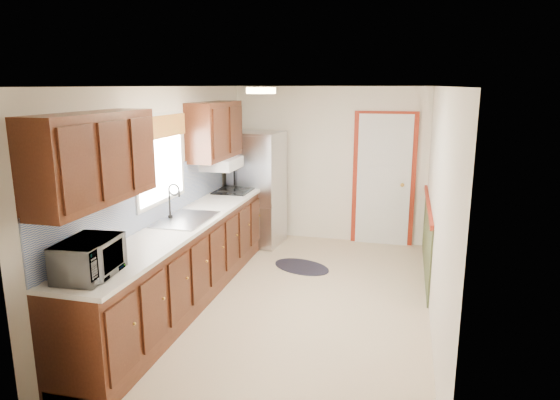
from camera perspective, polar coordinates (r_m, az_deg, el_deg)
The scene contains 8 objects.
room_shell at distance 5.43m, azimuth 1.56°, elevation 0.07°, with size 3.20×5.20×2.52m.
kitchen_run at distance 5.66m, azimuth -11.45°, elevation -3.73°, with size 0.63×4.00×2.20m.
back_wall_trim at distance 7.53m, azimuth 12.71°, elevation 0.99°, with size 1.12×2.30×2.08m.
ceiling_fixture at distance 5.17m, azimuth -2.19°, elevation 12.40°, with size 0.30×0.30×0.06m, color #FFD88C.
microwave at distance 4.19m, azimuth -21.05°, elevation -5.81°, with size 0.54×0.30×0.37m, color white.
refrigerator at distance 7.65m, azimuth -2.58°, elevation 1.31°, with size 0.79×0.76×1.73m.
rug at distance 6.84m, azimuth 2.48°, elevation -7.63°, with size 0.82×0.53×0.01m, color black.
cooktop at distance 7.12m, azimuth -5.31°, elevation 1.08°, with size 0.48×0.58×0.02m, color black.
Camera 1 is at (1.17, -5.16, 2.41)m, focal length 32.00 mm.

